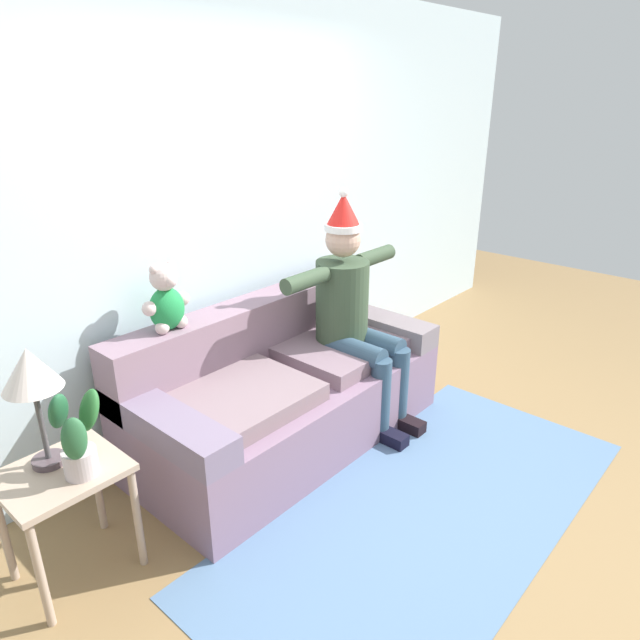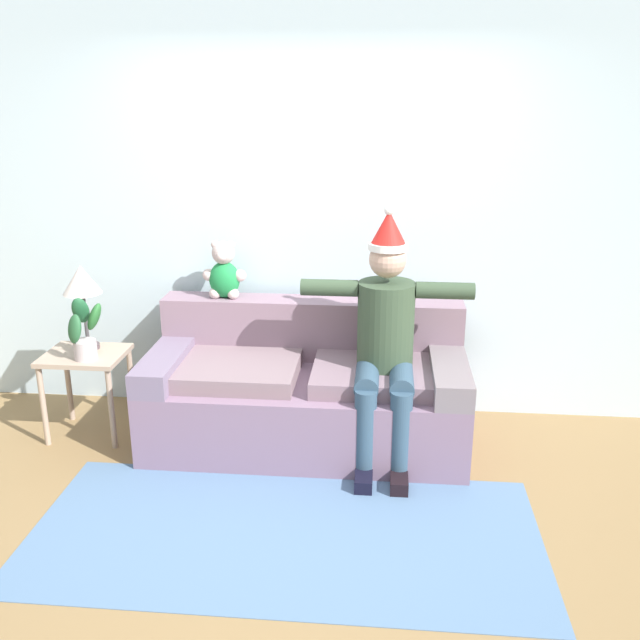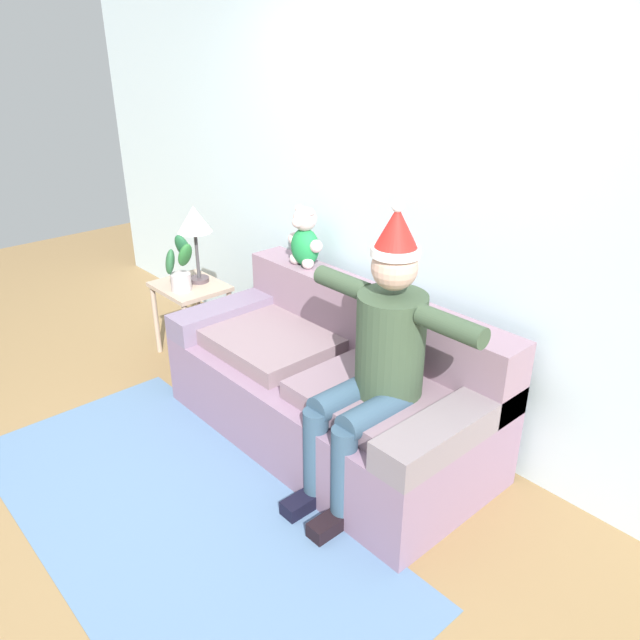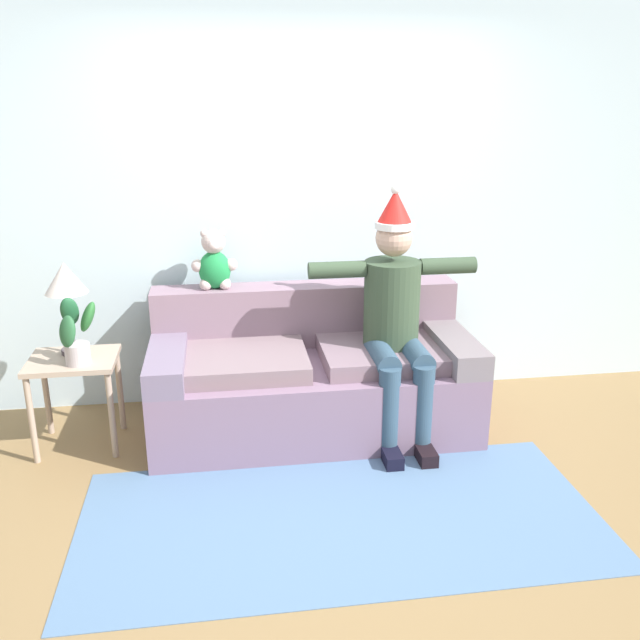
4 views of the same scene
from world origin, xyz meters
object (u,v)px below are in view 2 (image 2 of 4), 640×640
object	(u,v)px
person_seated	(385,335)
side_table	(86,368)
couch	(307,390)
potted_plant	(84,332)
teddy_bear	(224,272)
table_lamp	(82,284)

from	to	relation	value
person_seated	side_table	bearing A→B (deg)	177.28
couch	potted_plant	size ratio (longest dim) A/B	4.92
person_seated	couch	bearing A→B (deg)	161.08
teddy_bear	couch	bearing A→B (deg)	-26.62
side_table	teddy_bear	bearing A→B (deg)	23.46
person_seated	teddy_bear	world-z (taller)	person_seated
person_seated	table_lamp	bearing A→B (deg)	174.76
couch	table_lamp	bearing A→B (deg)	179.64
side_table	potted_plant	world-z (taller)	potted_plant
person_seated	teddy_bear	size ratio (longest dim) A/B	4.00
couch	person_seated	bearing A→B (deg)	-18.92
table_lamp	potted_plant	xyz separation A→B (m)	(0.06, -0.18, -0.26)
person_seated	teddy_bear	xyz separation A→B (m)	(-1.06, 0.45, 0.24)
couch	person_seated	xyz separation A→B (m)	(0.48, -0.17, 0.44)
table_lamp	potted_plant	size ratio (longest dim) A/B	1.38
person_seated	teddy_bear	bearing A→B (deg)	156.79
person_seated	potted_plant	bearing A→B (deg)	-179.96
couch	teddy_bear	world-z (taller)	teddy_bear
couch	side_table	world-z (taller)	couch
teddy_bear	potted_plant	world-z (taller)	teddy_bear
couch	teddy_bear	xyz separation A→B (m)	(-0.58, 0.29, 0.68)
teddy_bear	side_table	xyz separation A→B (m)	(-0.84, -0.36, -0.56)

